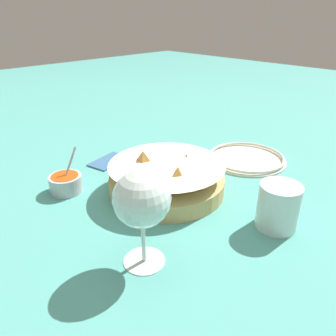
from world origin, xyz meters
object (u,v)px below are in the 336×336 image
at_px(sauce_cup, 66,183).
at_px(side_plate, 246,158).
at_px(food_basket, 168,179).
at_px(wine_glass, 142,201).
at_px(beer_mug, 278,208).

xyz_separation_m(sauce_cup, side_plate, (0.45, -0.20, -0.01)).
height_order(food_basket, wine_glass, wine_glass).
bearing_deg(sauce_cup, food_basket, -44.20).
distance_m(wine_glass, beer_mug, 0.28).
bearing_deg(sauce_cup, wine_glass, -95.03).
relative_size(wine_glass, beer_mug, 1.46).
bearing_deg(wine_glass, sauce_cup, 84.97).
xyz_separation_m(food_basket, wine_glass, (-0.20, -0.14, 0.09)).
bearing_deg(side_plate, beer_mug, -136.45).
height_order(food_basket, sauce_cup, sauce_cup).
bearing_deg(beer_mug, sauce_cup, 118.30).
distance_m(food_basket, beer_mug, 0.25).
bearing_deg(beer_mug, side_plate, 43.55).
relative_size(wine_glass, side_plate, 0.77).
bearing_deg(wine_glass, side_plate, 12.80).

